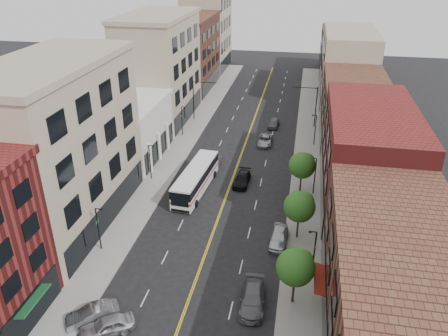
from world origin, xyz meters
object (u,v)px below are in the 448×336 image
Objects in this scene: car_parked_far at (279,237)px; car_lane_a at (242,179)px; car_angle_b at (93,314)px; city_bus at (196,178)px; car_lane_behind at (214,162)px; car_angle_a at (107,326)px; car_lane_c at (274,123)px; car_lane_b at (265,140)px; car_parked_mid at (253,299)px.

car_parked_far is 0.98× the size of car_lane_a.
car_angle_b is at bearing -135.28° from car_parked_far.
city_bus is 23.86m from car_angle_b.
city_bus is 7.56m from car_lane_behind.
car_angle_a reaches higher than car_lane_c.
car_lane_b is at bearing 85.40° from car_lane_a.
car_angle_a reaches higher than car_lane_behind.
car_angle_b is at bearing -93.32° from city_bus.
car_angle_a is 0.94× the size of car_lane_a.
car_lane_c is (11.34, 48.21, -0.01)m from car_angle_b.
car_parked_far reaches higher than car_lane_b.
car_lane_b is 7.87m from car_lane_c.
car_lane_b is (1.67, 13.97, -0.04)m from car_lane_a.
car_parked_mid is at bearing -76.74° from car_lane_a.
car_parked_mid reaches higher than car_lane_b.
car_lane_behind is 0.82× the size of car_lane_b.
car_lane_b is (8.80, 41.39, -0.11)m from car_angle_a.
car_lane_behind is at bearing 138.59° from car_lane_a.
car_angle_a reaches higher than car_lane_b.
car_parked_far is (1.60, 9.69, 0.04)m from car_parked_mid.
city_bus is 24.69m from car_angle_a.
car_lane_a is at bearing -97.27° from car_lane_b.
car_parked_mid is 28.20m from car_lane_behind.
car_lane_behind is at bearing 88.00° from city_bus.
car_angle_a is 12.63m from car_parked_mid.
car_parked_mid is 36.11m from car_lane_b.
car_parked_far is at bearing 77.99° from car_parked_mid.
car_lane_behind is 0.81× the size of car_lane_a.
city_bus is at bearing -114.18° from car_lane_b.
city_bus reaches higher than car_parked_mid.
car_lane_b is (-4.23, 26.32, -0.14)m from car_parked_far.
car_angle_b is 13.90m from car_parked_mid.
city_bus reaches higher than car_angle_a.
city_bus is at bearing 137.27° from car_angle_b.
car_lane_behind is (0.83, 7.42, -1.17)m from city_bus.
car_angle_b is 27.87m from car_lane_a.
city_bus is 2.61× the size of car_parked_far.
car_lane_c reaches higher than car_lane_b.
car_lane_b is (-2.63, 36.01, -0.10)m from car_parked_mid.
car_lane_b is (10.57, 40.38, -0.07)m from car_angle_b.
car_lane_a is at bearing -91.25° from car_lane_c.
car_lane_b is 1.12× the size of car_lane_c.
car_angle_a is 50.14m from car_lane_c.
car_parked_mid reaches higher than car_lane_a.
car_parked_far is 20.11m from car_lane_behind.
car_lane_c is (-1.86, 43.84, -0.04)m from car_parked_mid.
car_lane_c is (8.13, 24.59, -1.09)m from city_bus.
car_parked_far reaches higher than car_lane_c.
car_lane_a is (4.86, -4.63, 0.05)m from car_lane_behind.
car_lane_c is at bearing 89.80° from car_parked_mid.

